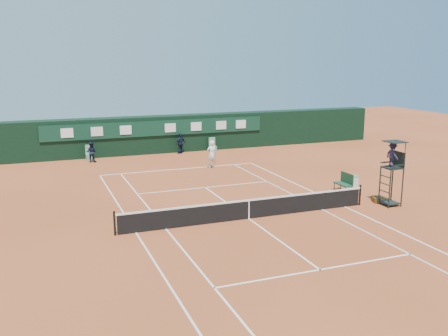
# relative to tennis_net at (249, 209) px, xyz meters

# --- Properties ---
(ground) EXTENTS (90.00, 90.00, 0.00)m
(ground) POSITION_rel_tennis_net_xyz_m (0.00, 0.00, -0.51)
(ground) COLOR #AA4E28
(ground) RESTS_ON ground
(court_lines) EXTENTS (11.05, 23.85, 0.01)m
(court_lines) POSITION_rel_tennis_net_xyz_m (0.00, 0.00, -0.50)
(court_lines) COLOR white
(court_lines) RESTS_ON ground
(tennis_net) EXTENTS (12.90, 0.10, 1.10)m
(tennis_net) POSITION_rel_tennis_net_xyz_m (0.00, 0.00, 0.00)
(tennis_net) COLOR black
(tennis_net) RESTS_ON ground
(back_wall) EXTENTS (40.00, 1.65, 3.00)m
(back_wall) POSITION_rel_tennis_net_xyz_m (0.00, 18.74, 1.00)
(back_wall) COLOR black
(back_wall) RESTS_ON ground
(linesman_chair_left) EXTENTS (0.55, 0.50, 1.15)m
(linesman_chair_left) POSITION_rel_tennis_net_xyz_m (-5.50, 17.48, -0.19)
(linesman_chair_left) COLOR #5A8965
(linesman_chair_left) RESTS_ON ground
(linesman_chair_right) EXTENTS (0.55, 0.50, 1.15)m
(linesman_chair_right) POSITION_rel_tennis_net_xyz_m (4.50, 17.48, -0.19)
(linesman_chair_right) COLOR #55825A
(linesman_chair_right) RESTS_ON ground
(umpire_chair) EXTENTS (0.96, 0.95, 3.42)m
(umpire_chair) POSITION_rel_tennis_net_xyz_m (7.84, -0.63, 1.95)
(umpire_chair) COLOR black
(umpire_chair) RESTS_ON ground
(player_bench) EXTENTS (0.56, 1.20, 1.10)m
(player_bench) POSITION_rel_tennis_net_xyz_m (7.25, 2.60, 0.09)
(player_bench) COLOR #183E2B
(player_bench) RESTS_ON ground
(tennis_bag) EXTENTS (0.57, 0.78, 0.27)m
(tennis_bag) POSITION_rel_tennis_net_xyz_m (7.59, 0.18, -0.37)
(tennis_bag) COLOR black
(tennis_bag) RESTS_ON ground
(cooler) EXTENTS (0.57, 0.57, 0.65)m
(cooler) POSITION_rel_tennis_net_xyz_m (8.43, 3.54, -0.18)
(cooler) COLOR silver
(cooler) RESTS_ON ground
(tennis_ball) EXTENTS (0.07, 0.07, 0.07)m
(tennis_ball) POSITION_rel_tennis_net_xyz_m (-0.29, 8.46, -0.47)
(tennis_ball) COLOR #D8E735
(tennis_ball) RESTS_ON ground
(player) EXTENTS (0.76, 0.54, 1.97)m
(player) POSITION_rel_tennis_net_xyz_m (2.22, 11.41, 0.48)
(player) COLOR white
(player) RESTS_ON ground
(ball_kid_left) EXTENTS (0.90, 0.81, 1.52)m
(ball_kid_left) POSITION_rel_tennis_net_xyz_m (-5.45, 16.58, 0.25)
(ball_kid_left) COLOR black
(ball_kid_left) RESTS_ON ground
(ball_kid_right) EXTENTS (1.05, 0.82, 1.66)m
(ball_kid_right) POSITION_rel_tennis_net_xyz_m (1.73, 17.49, 0.32)
(ball_kid_right) COLOR black
(ball_kid_right) RESTS_ON ground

